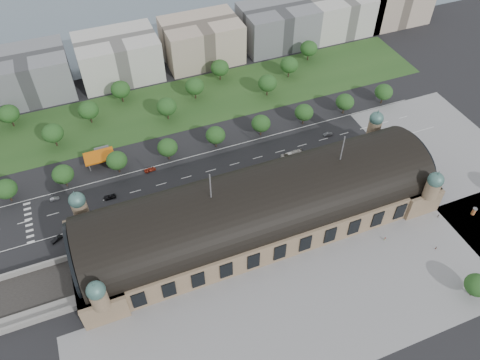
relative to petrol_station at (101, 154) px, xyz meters
name	(u,v)px	position (x,y,z in m)	size (l,w,h in m)	color
ground	(259,224)	(53.91, -65.28, -2.95)	(900.00, 900.00, 0.00)	black
station	(259,209)	(53.91, -65.28, 7.33)	(150.00, 48.40, 44.30)	#907659
plaza_south	(331,304)	(63.91, -109.28, -2.95)	(190.00, 48.00, 0.12)	gray
plaza_east	(456,162)	(156.91, -65.28, -2.95)	(56.00, 100.00, 0.12)	gray
road_slab	(186,177)	(33.91, -27.28, -2.95)	(260.00, 26.00, 0.10)	black
grass_belt	(165,108)	(38.91, 27.72, -2.95)	(300.00, 45.00, 0.10)	#254A1D
petrol_station	(101,154)	(0.00, 0.00, 0.00)	(14.00, 13.00, 5.05)	#CC5F0C
office_2	(27,75)	(-26.09, 67.72, 9.05)	(45.00, 32.00, 24.00)	gray
office_3	(119,57)	(23.91, 67.72, 9.05)	(45.00, 32.00, 24.00)	beige
office_4	(202,41)	(73.91, 67.72, 9.05)	(45.00, 32.00, 24.00)	#BFAB96
office_5	(277,25)	(123.91, 67.72, 9.05)	(45.00, 32.00, 24.00)	gray
office_6	(340,13)	(168.91, 67.72, 9.05)	(45.00, 32.00, 24.00)	beige
office_7	(392,3)	(208.91, 67.72, 9.05)	(45.00, 32.00, 24.00)	#BFAB96
tree_row_1	(6,189)	(-42.09, -12.28, 4.48)	(9.60, 9.60, 11.52)	#2D2116
tree_row_2	(63,174)	(-18.09, -12.28, 4.48)	(9.60, 9.60, 11.52)	#2D2116
tree_row_3	(117,161)	(5.91, -12.28, 4.48)	(9.60, 9.60, 11.52)	#2D2116
tree_row_4	(168,147)	(29.91, -12.28, 4.48)	(9.60, 9.60, 11.52)	#2D2116
tree_row_5	(216,135)	(53.91, -12.28, 4.48)	(9.60, 9.60, 11.52)	#2D2116
tree_row_6	(261,123)	(77.91, -12.28, 4.48)	(9.60, 9.60, 11.52)	#2D2116
tree_row_7	(304,112)	(101.91, -12.28, 4.48)	(9.60, 9.60, 11.52)	#2D2116
tree_row_8	(345,102)	(125.91, -12.28, 4.48)	(9.60, 9.60, 11.52)	#2D2116
tree_row_9	(384,92)	(149.91, -12.28, 4.48)	(9.60, 9.60, 11.52)	#2D2116
tree_belt_2	(9,114)	(-38.09, 41.72, 5.10)	(10.40, 10.40, 12.48)	#2D2116
tree_belt_3	(53,133)	(-19.09, 17.72, 5.10)	(10.40, 10.40, 12.48)	#2D2116
tree_belt_4	(88,110)	(-0.09, 29.72, 5.10)	(10.40, 10.40, 12.48)	#2D2116
tree_belt_5	(120,89)	(18.91, 41.72, 5.10)	(10.40, 10.40, 12.48)	#2D2116
tree_belt_6	(167,107)	(37.91, 17.72, 5.10)	(10.40, 10.40, 12.48)	#2D2116
tree_belt_7	(195,86)	(56.91, 29.72, 5.10)	(10.40, 10.40, 12.48)	#2D2116
tree_belt_8	(220,68)	(75.91, 41.72, 5.10)	(10.40, 10.40, 12.48)	#2D2116
tree_belt_9	(268,83)	(94.91, 17.72, 5.10)	(10.40, 10.40, 12.48)	#2D2116
tree_belt_10	(289,65)	(113.91, 29.72, 5.10)	(10.40, 10.40, 12.48)	#2D2116
tree_belt_11	(309,48)	(132.91, 41.72, 5.10)	(10.40, 10.40, 12.48)	#2D2116
tree_plaza_s	(477,285)	(113.91, -125.28, 3.86)	(9.00, 9.00, 10.64)	#2D2116
traffic_car_1	(54,199)	(-24.34, -18.90, -2.31)	(1.36, 3.90, 1.29)	#97989F
traffic_car_2	(110,197)	(-1.43, -27.00, -2.20)	(2.47, 5.36, 1.49)	black
traffic_car_3	(150,170)	(19.36, -16.83, -2.15)	(2.23, 5.49, 1.59)	maroon
traffic_car_4	(273,165)	(74.43, -35.54, -2.19)	(1.79, 4.45, 1.52)	#191741
traffic_car_5	(328,134)	(109.64, -25.36, -2.16)	(1.68, 4.80, 1.58)	#525359
parked_car_0	(56,239)	(-26.09, -42.27, -2.14)	(1.71, 4.90, 1.61)	black
parked_car_1	(91,228)	(-12.18, -41.68, -2.20)	(2.49, 5.41, 1.50)	maroon
parked_car_2	(150,216)	(12.32, -44.28, -2.27)	(1.89, 4.66, 1.35)	#171841
parked_car_3	(89,229)	(-12.82, -41.93, -2.21)	(1.74, 4.32, 1.47)	#5C5D64
parked_car_4	(124,216)	(2.11, -40.28, -2.24)	(1.50, 4.30, 1.42)	silver
parked_car_5	(196,195)	(34.59, -40.28, -2.13)	(2.73, 5.92, 1.64)	#97999F
parked_car_6	(149,213)	(12.44, -42.34, -2.23)	(2.01, 4.96, 1.44)	black
bus_west	(248,173)	(60.87, -36.41, -1.31)	(2.75, 11.75, 3.27)	#BD381E
bus_mid	(252,174)	(62.39, -38.28, -1.29)	(2.79, 11.93, 3.32)	silver
bus_east	(292,155)	(85.38, -33.28, -1.35)	(2.69, 11.51, 3.20)	silver
advertising_column	(474,211)	(141.72, -94.29, -1.05)	(1.93, 1.93, 3.66)	#B5342D
pedestrian_0	(385,239)	(98.60, -92.02, -2.08)	(0.84, 0.48, 1.73)	gray
pedestrian_1	(436,248)	(115.11, -103.42, -2.14)	(0.59, 0.39, 1.61)	gray
pedestrian_2	(438,216)	(126.73, -90.11, -2.12)	(0.81, 0.46, 1.66)	gray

